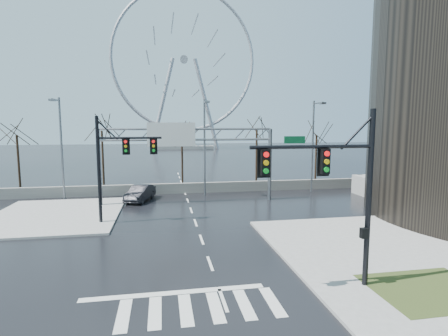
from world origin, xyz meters
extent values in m
plane|color=black|center=(0.00, 0.00, 0.00)|extent=(260.00, 260.00, 0.00)
cube|color=gray|center=(10.00, 2.00, 0.07)|extent=(12.00, 10.00, 0.15)
cube|color=gray|center=(-11.00, 12.00, 0.07)|extent=(10.00, 12.00, 0.15)
cube|color=#2D3917|center=(9.00, -5.00, 0.15)|extent=(5.00, 4.00, 0.02)
cube|color=slate|center=(0.00, 20.00, 0.55)|extent=(52.00, 0.50, 1.10)
cylinder|color=black|center=(6.50, -4.00, 4.00)|extent=(0.24, 0.24, 8.00)
cylinder|color=black|center=(3.80, -4.00, 6.40)|extent=(5.40, 0.16, 0.16)
cube|color=black|center=(4.30, -4.15, 5.80)|extent=(0.35, 0.28, 1.05)
cube|color=black|center=(1.70, -4.15, 5.80)|extent=(0.35, 0.28, 1.05)
cylinder|color=black|center=(-7.00, 9.00, 4.00)|extent=(0.24, 0.24, 8.00)
cylinder|color=black|center=(-4.70, 9.00, 6.40)|extent=(4.60, 0.16, 0.16)
cube|color=black|center=(-5.00, 8.85, 5.80)|extent=(0.35, 0.28, 1.05)
cube|color=black|center=(-3.00, 8.85, 5.80)|extent=(0.35, 0.28, 1.05)
cylinder|color=slate|center=(-8.00, 15.00, 3.50)|extent=(0.36, 0.36, 7.00)
cylinder|color=slate|center=(8.00, 15.00, 3.50)|extent=(0.36, 0.36, 7.00)
cylinder|color=slate|center=(0.00, 15.00, 7.00)|extent=(16.00, 0.20, 0.20)
cylinder|color=slate|center=(0.00, 15.00, 6.00)|extent=(16.00, 0.20, 0.20)
cube|color=#094422|center=(-1.50, 14.85, 6.50)|extent=(4.20, 0.10, 2.00)
cube|color=silver|center=(-1.50, 14.79, 6.50)|extent=(4.40, 0.02, 2.20)
cylinder|color=slate|center=(-12.00, 18.50, 5.00)|extent=(0.20, 0.20, 10.00)
cylinder|color=slate|center=(-12.00, 17.40, 9.70)|extent=(0.12, 2.20, 0.12)
cube|color=slate|center=(-12.00, 16.40, 9.60)|extent=(0.50, 0.70, 0.18)
cylinder|color=slate|center=(2.00, 18.50, 5.00)|extent=(0.20, 0.20, 10.00)
cylinder|color=slate|center=(2.00, 17.40, 9.70)|extent=(0.12, 2.20, 0.12)
cube|color=slate|center=(2.00, 16.40, 9.60)|extent=(0.50, 0.70, 0.18)
cylinder|color=slate|center=(14.00, 18.50, 5.00)|extent=(0.20, 0.20, 10.00)
cylinder|color=slate|center=(14.00, 17.40, 9.70)|extent=(0.12, 2.20, 0.12)
cube|color=slate|center=(14.00, 16.40, 9.60)|extent=(0.50, 0.70, 0.18)
cylinder|color=black|center=(-18.00, 24.00, 3.15)|extent=(0.24, 0.24, 6.30)
cylinder|color=black|center=(-9.00, 23.50, 3.38)|extent=(0.24, 0.24, 6.75)
cylinder|color=black|center=(0.00, 24.50, 2.93)|extent=(0.24, 0.24, 5.85)
cylinder|color=black|center=(9.00, 23.50, 3.51)|extent=(0.24, 0.24, 7.02)
cylinder|color=black|center=(17.00, 24.00, 3.06)|extent=(0.24, 0.24, 6.12)
cube|color=gray|center=(5.00, 95.00, 0.50)|extent=(18.00, 6.00, 1.00)
torus|color=#B2B2B7|center=(5.00, 95.00, 28.00)|extent=(45.00, 1.00, 45.00)
cylinder|color=#B2B2B7|center=(5.00, 95.00, 28.00)|extent=(2.40, 1.50, 2.40)
cylinder|color=#B2B2B7|center=(-2.00, 95.00, 14.00)|extent=(8.28, 1.20, 28.82)
cylinder|color=#B2B2B7|center=(12.00, 95.00, 14.00)|extent=(8.28, 1.20, 28.82)
imported|color=black|center=(-4.58, 16.83, 0.76)|extent=(2.99, 4.89, 1.52)
camera|label=1|loc=(-2.41, -17.68, 7.26)|focal=28.00mm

